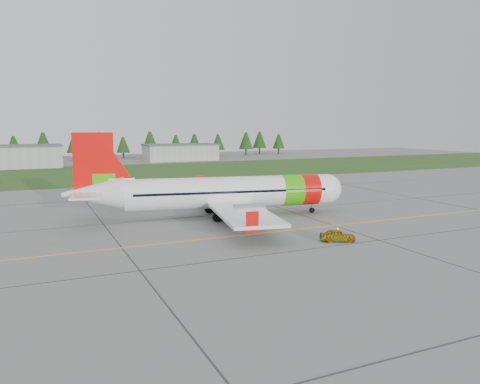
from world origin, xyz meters
name	(u,v)px	position (x,y,z in m)	size (l,w,h in m)	color
ground	(296,251)	(0.00, 0.00, 0.00)	(320.00, 320.00, 0.00)	gray
aircraft	(224,193)	(0.16, 18.52, 3.19)	(36.21, 33.84, 11.05)	white
follow_me_car	(338,224)	(5.78, 1.43, 1.81)	(1.46, 1.24, 3.63)	yellow
grass_strip	(128,173)	(0.00, 82.00, 0.01)	(320.00, 50.00, 0.03)	#30561E
taxi_guideline	(259,233)	(0.00, 8.00, 0.01)	(120.00, 0.25, 0.02)	gold
hangar_west	(0,157)	(-30.00, 110.00, 3.00)	(32.00, 14.00, 6.00)	#A8A8A3
hangar_east	(180,153)	(25.00, 118.00, 2.60)	(24.00, 12.00, 5.20)	#A8A8A3
treeline	(97,145)	(0.00, 138.00, 5.00)	(160.00, 8.00, 10.00)	#1C3F14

